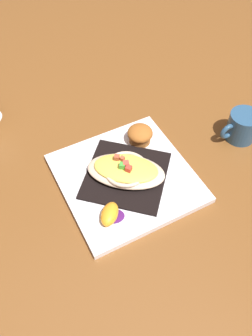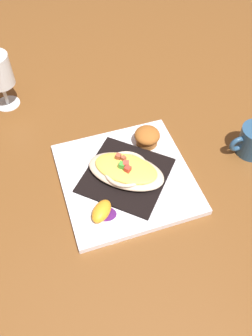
# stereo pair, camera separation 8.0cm
# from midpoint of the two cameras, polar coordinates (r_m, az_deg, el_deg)

# --- Properties ---
(ground_plane) EXTENTS (2.60, 2.60, 0.00)m
(ground_plane) POSITION_cam_midpoint_polar(r_m,az_deg,el_deg) (0.84, 2.73, -2.12)
(ground_plane) COLOR brown
(square_plate) EXTENTS (0.31, 0.31, 0.02)m
(square_plate) POSITION_cam_midpoint_polar(r_m,az_deg,el_deg) (0.83, 2.75, -1.79)
(square_plate) COLOR white
(square_plate) RESTS_ON ground_plane
(folded_napkin) EXTENTS (0.26, 0.26, 0.01)m
(folded_napkin) POSITION_cam_midpoint_polar(r_m,az_deg,el_deg) (0.82, 2.78, -1.34)
(folded_napkin) COLOR black
(folded_napkin) RESTS_ON square_plate
(gratin_dish) EXTENTS (0.19, 0.21, 0.04)m
(gratin_dish) POSITION_cam_midpoint_polar(r_m,az_deg,el_deg) (0.81, 2.83, -0.51)
(gratin_dish) COLOR beige
(gratin_dish) RESTS_ON folded_napkin
(muffin) EXTENTS (0.06, 0.06, 0.05)m
(muffin) POSITION_cam_midpoint_polar(r_m,az_deg,el_deg) (0.88, 6.05, 4.90)
(muffin) COLOR #A5622B
(muffin) RESTS_ON square_plate
(orange_garnish) EXTENTS (0.07, 0.07, 0.03)m
(orange_garnish) POSITION_cam_midpoint_polar(r_m,az_deg,el_deg) (0.76, -0.85, -7.27)
(orange_garnish) COLOR #4B1861
(orange_garnish) RESTS_ON square_plate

